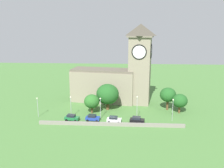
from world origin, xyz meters
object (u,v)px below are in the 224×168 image
church (117,77)px  car_green (72,118)px  streetlamp_east_mid (137,104)px  streetlamp_east_end (173,106)px  car_blue (93,118)px  tree_riverside_west (168,95)px  streetlamp_west_mid (71,103)px  tree_by_tower (180,101)px  streetlamp_west_end (37,104)px  streetlamp_central (100,105)px  tree_churchyard (92,101)px  car_black (137,120)px  car_white (114,119)px  tree_riverside_east (108,94)px

church → car_green: (-12.40, -19.59, -8.20)m
streetlamp_east_mid → streetlamp_east_end: 10.30m
church → car_blue: bearing=-108.0°
church → tree_riverside_west: size_ratio=3.98×
car_blue → streetlamp_west_mid: bearing=161.9°
tree_by_tower → church: bearing=151.3°
church → tree_riverside_west: bearing=-25.6°
car_green → tree_riverside_west: size_ratio=0.58×
car_blue → streetlamp_west_end: (-17.00, 2.03, 3.25)m
streetlamp_central → tree_churchyard: 5.62m
car_green → streetlamp_west_end: size_ratio=0.72×
streetlamp_west_mid → streetlamp_east_mid: 19.82m
car_blue → car_black: bearing=-3.8°
car_green → streetlamp_east_end: size_ratio=0.66×
car_white → tree_riverside_west: bearing=35.1°
car_green → streetlamp_west_end: 11.59m
car_blue → car_white: car_blue is taller
streetlamp_central → streetlamp_east_mid: 10.82m
car_blue → car_white: size_ratio=0.99×
car_green → car_black: car_green is taller
car_green → tree_by_tower: size_ratio=0.70×
church → tree_riverside_west: 19.39m
tree_churchyard → streetlamp_west_mid: bearing=-145.0°
car_blue → car_black: (12.89, -0.86, -0.00)m
streetlamp_east_mid → tree_riverside_west: size_ratio=0.95×
tree_by_tower → tree_riverside_west: (-3.27, 2.99, 1.02)m
car_blue → tree_by_tower: 28.05m
tree_riverside_west → streetlamp_east_mid: bearing=-138.2°
car_green → tree_churchyard: 8.80m
streetlamp_central → tree_by_tower: bearing=14.6°
streetlamp_central → tree_by_tower: (24.53, 6.41, -0.31)m
church → car_white: (0.03, -20.19, -8.24)m
church → streetlamp_central: size_ratio=4.60×
church → streetlamp_central: church is taller
car_black → streetlamp_west_mid: streetlamp_west_mid is taller
streetlamp_east_mid → church: bearing=110.8°
streetlamp_west_end → streetlamp_central: (19.13, -0.32, 0.23)m
car_blue → car_black: 12.92m
car_blue → streetlamp_east_mid: 13.62m
streetlamp_west_mid → streetlamp_east_end: size_ratio=1.00×
streetlamp_east_mid → car_white: bearing=-158.0°
car_white → tree_riverside_west: 21.29m
streetlamp_central → tree_by_tower: size_ratio=1.04×
streetlamp_west_mid → tree_riverside_east: size_ratio=0.76×
church → car_green: bearing=-122.3°
car_black → tree_riverside_east: tree_riverside_east is taller
tree_riverside_west → car_green: bearing=-158.9°
streetlamp_west_end → streetlamp_central: streetlamp_central is taller
church → car_green: church is taller
streetlamp_west_mid → tree_by_tower: 34.04m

